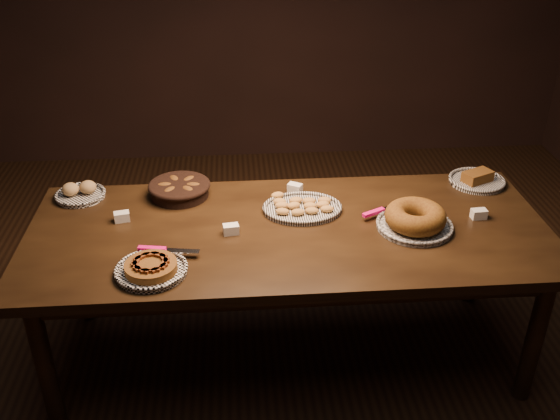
{
  "coord_description": "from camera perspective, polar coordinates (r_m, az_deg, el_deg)",
  "views": [
    {
      "loc": [
        -0.23,
        -2.44,
        2.23
      ],
      "look_at": [
        -0.04,
        0.05,
        0.82
      ],
      "focal_mm": 40.0,
      "sensor_mm": 36.0,
      "label": 1
    }
  ],
  "objects": [
    {
      "name": "buffet_table",
      "position": [
        2.9,
        0.83,
        -2.93
      ],
      "size": [
        2.4,
        1.0,
        0.75
      ],
      "color": "black",
      "rests_on": "ground"
    },
    {
      "name": "tent_cards",
      "position": [
        2.94,
        2.23,
        -0.3
      ],
      "size": [
        1.75,
        0.44,
        0.04
      ],
      "color": "white",
      "rests_on": "buffet_table"
    },
    {
      "name": "madeleine_platter",
      "position": [
        3.0,
        2.02,
        0.26
      ],
      "size": [
        0.38,
        0.31,
        0.04
      ],
      "rotation": [
        0.0,
        0.0,
        0.02
      ],
      "color": "black",
      "rests_on": "buffet_table"
    },
    {
      "name": "bread_roll_plate",
      "position": [
        3.27,
        -17.82,
        1.53
      ],
      "size": [
        0.25,
        0.25,
        0.08
      ],
      "rotation": [
        0.0,
        0.0,
        -0.11
      ],
      "color": "white",
      "rests_on": "buffet_table"
    },
    {
      "name": "apple_tart_plate",
      "position": [
        2.61,
        -11.69,
        -5.23
      ],
      "size": [
        0.35,
        0.31,
        0.06
      ],
      "rotation": [
        0.0,
        0.0,
        0.41
      ],
      "color": "white",
      "rests_on": "buffet_table"
    },
    {
      "name": "loaf_plate",
      "position": [
        3.41,
        17.56,
        2.66
      ],
      "size": [
        0.29,
        0.29,
        0.07
      ],
      "rotation": [
        0.0,
        0.0,
        0.43
      ],
      "color": "black",
      "rests_on": "buffet_table"
    },
    {
      "name": "croissant_basket",
      "position": [
        3.16,
        -9.17,
        1.98
      ],
      "size": [
        0.31,
        0.31,
        0.08
      ],
      "rotation": [
        0.0,
        0.0,
        -0.01
      ],
      "color": "black",
      "rests_on": "buffet_table"
    },
    {
      "name": "bundt_cake_plate",
      "position": [
        2.91,
        12.23,
        -0.83
      ],
      "size": [
        0.4,
        0.39,
        0.11
      ],
      "rotation": [
        0.0,
        0.0,
        -0.29
      ],
      "color": "black",
      "rests_on": "buffet_table"
    },
    {
      "name": "ground",
      "position": [
        3.32,
        0.74,
        -12.85
      ],
      "size": [
        5.0,
        5.0,
        0.0
      ],
      "primitive_type": "plane",
      "color": "black",
      "rests_on": "ground"
    }
  ]
}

